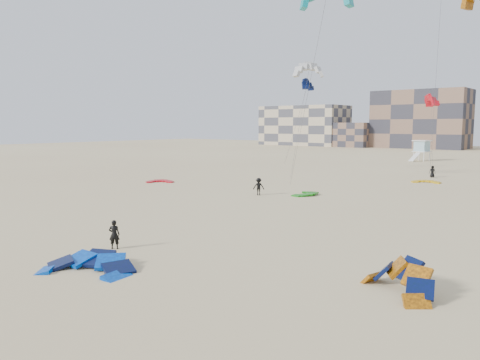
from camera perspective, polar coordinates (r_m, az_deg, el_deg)
The scene contains 16 objects.
ground at distance 26.46m, azimuth -8.51°, elevation -9.43°, with size 320.00×320.00×0.00m, color beige.
kite_ground_blue at distance 25.24m, azimuth -18.22°, elevation -10.50°, with size 4.96×5.05×1.33m, color blue, non-canonical shape.
kite_ground_orange at distance 22.22m, azimuth 18.68°, elevation -12.91°, with size 3.73×2.98×2.34m, color orange, non-canonical shape.
kite_ground_red at distance 60.75m, azimuth -9.73°, elevation -0.28°, with size 3.09×3.27×0.46m, color red, non-canonical shape.
kite_ground_green at distance 49.74m, azimuth 7.95°, elevation -1.79°, with size 3.33×3.52×0.53m, color #158817, non-canonical shape.
kite_ground_yellow at distance 64.13m, azimuth 21.73°, elevation -0.30°, with size 3.12×3.28×0.40m, color #FEAA06, non-canonical shape.
kitesurfer_main at distance 28.89m, azimuth -15.08°, elevation -6.42°, with size 0.64×0.42×1.74m, color black.
kitesurfer_c at distance 48.93m, azimuth 2.29°, elevation -0.81°, with size 1.17×0.67×1.81m, color black.
kitesurfer_e at distance 70.72m, azimuth 22.41°, elevation 0.96°, with size 0.81×0.53×1.65m, color black.
kite_fly_grey at distance 62.62m, azimuth 8.37°, elevation 12.98°, with size 5.45×8.85×14.82m.
kite_fly_navy at distance 73.21m, azimuth 8.23°, elevation 11.33°, with size 6.32×3.88×13.50m.
kite_fly_red at distance 81.55m, azimuth 22.30°, elevation 8.86°, with size 5.39×5.33×11.70m.
lifeguard_tower_far at distance 102.40m, azimuth 21.27°, elevation 3.35°, with size 3.46×6.00×4.19m.
condo_west_a at distance 171.84m, azimuth 7.83°, elevation 6.59°, with size 30.00×15.00×14.00m, color #C0AE8C.
condo_west_b at distance 158.82m, azimuth 21.15°, elevation 6.91°, with size 28.00×14.00×18.00m, color #7B5C4A.
condo_fill_left at distance 160.64m, azimuth 13.58°, elevation 5.38°, with size 12.00×10.00×8.00m, color #7B5C4A.
Camera 1 is at (18.78, -17.13, 7.34)m, focal length 35.00 mm.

